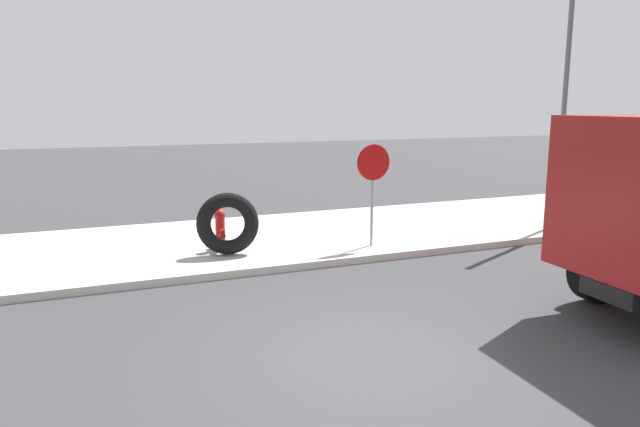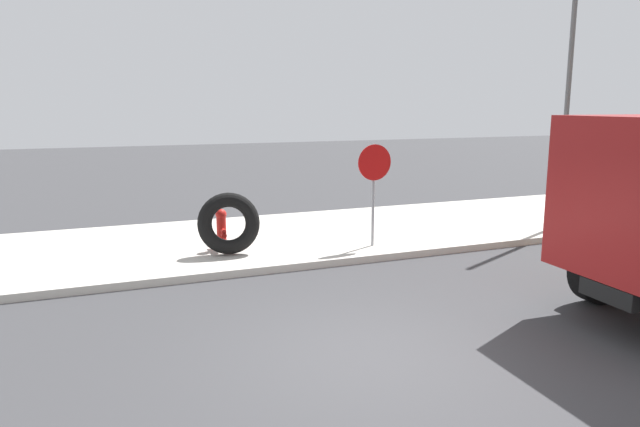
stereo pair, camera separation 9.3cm
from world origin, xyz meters
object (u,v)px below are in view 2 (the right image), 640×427
Objects in this scene: loose_tire at (229,223)px; stop_sign at (374,176)px; fire_hydrant at (221,228)px; street_light_pole at (568,89)px.

stop_sign reaches higher than loose_tire.
street_light_pole is (8.31, -0.78, 2.91)m from fire_hydrant.
stop_sign is at bearing -178.83° from street_light_pole.
street_light_pole is at bearing 1.17° from stop_sign.
street_light_pole reaches higher than stop_sign.
stop_sign is at bearing -16.01° from fire_hydrant.
fire_hydrant is at bearing 163.99° from stop_sign.
fire_hydrant is 0.13× the size of street_light_pole.
street_light_pole reaches higher than loose_tire.
stop_sign is (3.03, -0.44, 0.87)m from loose_tire.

